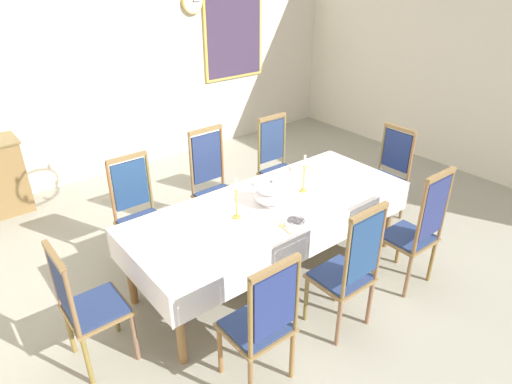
{
  "coord_description": "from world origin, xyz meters",
  "views": [
    {
      "loc": [
        -2.32,
        -2.64,
        2.75
      ],
      "look_at": [
        -0.16,
        0.06,
        0.93
      ],
      "focal_mm": 31.29,
      "sensor_mm": 36.0,
      "label": 1
    }
  ],
  "objects_px": {
    "chair_south_c": "(416,229)",
    "candlestick_west": "(237,202)",
    "chair_north_c": "(278,164)",
    "chair_north_a": "(139,212)",
    "bowl_near_right": "(299,168)",
    "mounted_clock": "(192,2)",
    "soup_tureen": "(271,193)",
    "chair_south_b": "(349,269)",
    "chair_head_west": "(86,304)",
    "framed_painting": "(234,32)",
    "bowl_near_left": "(296,222)",
    "bowl_far_left": "(261,183)",
    "dining_table": "(272,211)",
    "chair_head_east": "(387,173)",
    "chair_south_a": "(262,322)",
    "spoon_primary": "(282,227)",
    "chair_north_b": "(214,184)",
    "spoon_secondary": "(306,166)",
    "candlestick_east": "(304,177)"
  },
  "relations": [
    {
      "from": "chair_south_c",
      "to": "chair_north_c",
      "type": "distance_m",
      "value": 1.88
    },
    {
      "from": "chair_north_a",
      "to": "bowl_near_right",
      "type": "bearing_deg",
      "value": 160.34
    },
    {
      "from": "chair_south_b",
      "to": "spoon_primary",
      "type": "bearing_deg",
      "value": 108.04
    },
    {
      "from": "soup_tureen",
      "to": "framed_painting",
      "type": "xyz_separation_m",
      "value": [
        1.93,
        3.18,
        0.85
      ]
    },
    {
      "from": "framed_painting",
      "to": "candlestick_east",
      "type": "bearing_deg",
      "value": -115.6
    },
    {
      "from": "chair_north_b",
      "to": "bowl_near_left",
      "type": "relative_size",
      "value": 6.08
    },
    {
      "from": "chair_south_a",
      "to": "mounted_clock",
      "type": "distance_m",
      "value": 4.89
    },
    {
      "from": "framed_painting",
      "to": "bowl_near_left",
      "type": "bearing_deg",
      "value": -119.12
    },
    {
      "from": "chair_head_east",
      "to": "dining_table",
      "type": "bearing_deg",
      "value": 90.0
    },
    {
      "from": "bowl_near_right",
      "to": "mounted_clock",
      "type": "relative_size",
      "value": 0.59
    },
    {
      "from": "dining_table",
      "to": "framed_painting",
      "type": "bearing_deg",
      "value": 58.9
    },
    {
      "from": "chair_north_c",
      "to": "chair_head_east",
      "type": "height_order",
      "value": "chair_north_c"
    },
    {
      "from": "chair_south_b",
      "to": "bowl_far_left",
      "type": "height_order",
      "value": "chair_south_b"
    },
    {
      "from": "framed_painting",
      "to": "dining_table",
      "type": "bearing_deg",
      "value": -121.1
    },
    {
      "from": "chair_head_west",
      "to": "spoon_secondary",
      "type": "height_order",
      "value": "chair_head_west"
    },
    {
      "from": "bowl_near_right",
      "to": "chair_north_b",
      "type": "bearing_deg",
      "value": 141.19
    },
    {
      "from": "dining_table",
      "to": "chair_north_c",
      "type": "relative_size",
      "value": 2.34
    },
    {
      "from": "chair_south_c",
      "to": "chair_head_east",
      "type": "relative_size",
      "value": 1.1
    },
    {
      "from": "candlestick_west",
      "to": "chair_south_c",
      "type": "bearing_deg",
      "value": -35.94
    },
    {
      "from": "chair_north_a",
      "to": "chair_head_east",
      "type": "relative_size",
      "value": 1.03
    },
    {
      "from": "chair_head_west",
      "to": "spoon_secondary",
      "type": "xyz_separation_m",
      "value": [
        2.57,
        0.4,
        0.22
      ]
    },
    {
      "from": "candlestick_east",
      "to": "mounted_clock",
      "type": "relative_size",
      "value": 1.17
    },
    {
      "from": "candlestick_west",
      "to": "framed_painting",
      "type": "height_order",
      "value": "framed_painting"
    },
    {
      "from": "chair_head_west",
      "to": "bowl_near_right",
      "type": "height_order",
      "value": "chair_head_west"
    },
    {
      "from": "dining_table",
      "to": "chair_head_east",
      "type": "bearing_deg",
      "value": -0.0
    },
    {
      "from": "bowl_far_left",
      "to": "spoon_primary",
      "type": "distance_m",
      "value": 0.81
    },
    {
      "from": "chair_north_c",
      "to": "chair_head_west",
      "type": "distance_m",
      "value": 2.81
    },
    {
      "from": "bowl_near_right",
      "to": "spoon_primary",
      "type": "bearing_deg",
      "value": -140.53
    },
    {
      "from": "chair_north_a",
      "to": "bowl_far_left",
      "type": "bearing_deg",
      "value": 151.32
    },
    {
      "from": "soup_tureen",
      "to": "chair_south_b",
      "type": "bearing_deg",
      "value": -90.07
    },
    {
      "from": "mounted_clock",
      "to": "chair_north_a",
      "type": "bearing_deg",
      "value": -133.04
    },
    {
      "from": "chair_north_a",
      "to": "soup_tureen",
      "type": "bearing_deg",
      "value": 133.04
    },
    {
      "from": "chair_head_east",
      "to": "spoon_primary",
      "type": "xyz_separation_m",
      "value": [
        -1.94,
        -0.37,
        0.21
      ]
    },
    {
      "from": "chair_south_a",
      "to": "chair_north_a",
      "type": "height_order",
      "value": "chair_north_a"
    },
    {
      "from": "chair_north_c",
      "to": "spoon_secondary",
      "type": "xyz_separation_m",
      "value": [
        -0.08,
        -0.54,
        0.19
      ]
    },
    {
      "from": "chair_north_b",
      "to": "chair_head_east",
      "type": "distance_m",
      "value": 1.99
    },
    {
      "from": "dining_table",
      "to": "bowl_far_left",
      "type": "height_order",
      "value": "bowl_far_left"
    },
    {
      "from": "candlestick_east",
      "to": "chair_south_b",
      "type": "bearing_deg",
      "value": -113.28
    },
    {
      "from": "bowl_near_left",
      "to": "bowl_near_right",
      "type": "relative_size",
      "value": 1.05
    },
    {
      "from": "dining_table",
      "to": "chair_head_east",
      "type": "relative_size",
      "value": 2.47
    },
    {
      "from": "dining_table",
      "to": "spoon_secondary",
      "type": "bearing_deg",
      "value": 25.72
    },
    {
      "from": "chair_south_c",
      "to": "chair_north_c",
      "type": "relative_size",
      "value": 1.05
    },
    {
      "from": "chair_head_west",
      "to": "framed_painting",
      "type": "relative_size",
      "value": 0.75
    },
    {
      "from": "chair_south_b",
      "to": "chair_south_c",
      "type": "height_order",
      "value": "chair_south_c"
    },
    {
      "from": "chair_north_a",
      "to": "chair_south_b",
      "type": "xyz_separation_m",
      "value": [
        0.87,
        -1.88,
        0.02
      ]
    },
    {
      "from": "chair_south_b",
      "to": "chair_north_c",
      "type": "distance_m",
      "value": 2.09
    },
    {
      "from": "bowl_near_left",
      "to": "bowl_far_left",
      "type": "relative_size",
      "value": 1.28
    },
    {
      "from": "spoon_secondary",
      "to": "chair_north_b",
      "type": "bearing_deg",
      "value": 151.74
    },
    {
      "from": "chair_south_c",
      "to": "candlestick_west",
      "type": "xyz_separation_m",
      "value": [
        -1.3,
        0.94,
        0.32
      ]
    },
    {
      "from": "chair_north_b",
      "to": "spoon_primary",
      "type": "xyz_separation_m",
      "value": [
        -0.19,
        -1.31,
        0.17
      ]
    }
  ]
}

